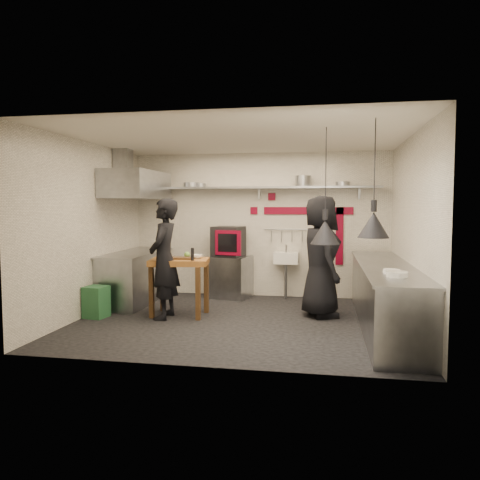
% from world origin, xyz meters
% --- Properties ---
extents(floor, '(5.00, 5.00, 0.00)m').
position_xyz_m(floor, '(0.00, 0.00, 0.00)').
color(floor, black).
rests_on(floor, ground).
extents(ceiling, '(5.00, 5.00, 0.00)m').
position_xyz_m(ceiling, '(0.00, 0.00, 2.80)').
color(ceiling, silver).
rests_on(ceiling, floor).
extents(wall_back, '(5.00, 0.04, 2.80)m').
position_xyz_m(wall_back, '(0.00, 2.10, 1.40)').
color(wall_back, silver).
rests_on(wall_back, floor).
extents(wall_front, '(5.00, 0.04, 2.80)m').
position_xyz_m(wall_front, '(0.00, -2.10, 1.40)').
color(wall_front, silver).
rests_on(wall_front, floor).
extents(wall_left, '(0.04, 4.20, 2.80)m').
position_xyz_m(wall_left, '(-2.50, 0.00, 1.40)').
color(wall_left, silver).
rests_on(wall_left, floor).
extents(wall_right, '(0.04, 4.20, 2.80)m').
position_xyz_m(wall_right, '(2.50, 0.00, 1.40)').
color(wall_right, silver).
rests_on(wall_right, floor).
extents(red_band_horiz, '(1.70, 0.02, 0.14)m').
position_xyz_m(red_band_horiz, '(0.95, 2.08, 1.68)').
color(red_band_horiz, maroon).
rests_on(red_band_horiz, wall_back).
extents(red_band_vert, '(0.14, 0.02, 1.10)m').
position_xyz_m(red_band_vert, '(1.55, 2.08, 1.20)').
color(red_band_vert, maroon).
rests_on(red_band_vert, wall_back).
extents(red_tile_a, '(0.14, 0.02, 0.14)m').
position_xyz_m(red_tile_a, '(0.25, 2.08, 1.95)').
color(red_tile_a, maroon).
rests_on(red_tile_a, wall_back).
extents(red_tile_b, '(0.14, 0.02, 0.14)m').
position_xyz_m(red_tile_b, '(-0.10, 2.08, 1.68)').
color(red_tile_b, maroon).
rests_on(red_tile_b, wall_back).
extents(back_shelf, '(4.60, 0.34, 0.04)m').
position_xyz_m(back_shelf, '(0.00, 1.92, 2.12)').
color(back_shelf, gray).
rests_on(back_shelf, wall_back).
extents(shelf_bracket_left, '(0.04, 0.06, 0.24)m').
position_xyz_m(shelf_bracket_left, '(-1.90, 2.07, 2.02)').
color(shelf_bracket_left, gray).
rests_on(shelf_bracket_left, wall_back).
extents(shelf_bracket_mid, '(0.04, 0.06, 0.24)m').
position_xyz_m(shelf_bracket_mid, '(0.00, 2.07, 2.02)').
color(shelf_bracket_mid, gray).
rests_on(shelf_bracket_mid, wall_back).
extents(shelf_bracket_right, '(0.04, 0.06, 0.24)m').
position_xyz_m(shelf_bracket_right, '(1.90, 2.07, 2.02)').
color(shelf_bracket_right, gray).
rests_on(shelf_bracket_right, wall_back).
extents(pan_far_left, '(0.34, 0.34, 0.09)m').
position_xyz_m(pan_far_left, '(-1.32, 1.92, 2.19)').
color(pan_far_left, gray).
rests_on(pan_far_left, back_shelf).
extents(pan_mid_left, '(0.23, 0.23, 0.07)m').
position_xyz_m(pan_mid_left, '(-1.14, 1.92, 2.18)').
color(pan_mid_left, gray).
rests_on(pan_mid_left, back_shelf).
extents(stock_pot, '(0.34, 0.34, 0.20)m').
position_xyz_m(stock_pot, '(0.86, 1.92, 2.24)').
color(stock_pot, gray).
rests_on(stock_pot, back_shelf).
extents(pan_right, '(0.31, 0.31, 0.08)m').
position_xyz_m(pan_right, '(1.59, 1.92, 2.18)').
color(pan_right, gray).
rests_on(pan_right, back_shelf).
extents(oven_stand, '(0.82, 0.77, 0.80)m').
position_xyz_m(oven_stand, '(-0.51, 1.81, 0.40)').
color(oven_stand, gray).
rests_on(oven_stand, floor).
extents(combi_oven, '(0.63, 0.60, 0.58)m').
position_xyz_m(combi_oven, '(-0.55, 1.75, 1.09)').
color(combi_oven, black).
rests_on(combi_oven, oven_stand).
extents(oven_door, '(0.51, 0.14, 0.46)m').
position_xyz_m(oven_door, '(-0.49, 1.46, 1.09)').
color(oven_door, maroon).
rests_on(oven_door, combi_oven).
extents(oven_glass, '(0.38, 0.10, 0.34)m').
position_xyz_m(oven_glass, '(-0.50, 1.45, 1.09)').
color(oven_glass, black).
rests_on(oven_glass, oven_door).
extents(hand_sink, '(0.46, 0.34, 0.22)m').
position_xyz_m(hand_sink, '(0.55, 1.92, 0.78)').
color(hand_sink, white).
rests_on(hand_sink, wall_back).
extents(sink_tap, '(0.03, 0.03, 0.14)m').
position_xyz_m(sink_tap, '(0.55, 1.92, 0.96)').
color(sink_tap, gray).
rests_on(sink_tap, hand_sink).
extents(sink_drain, '(0.06, 0.06, 0.66)m').
position_xyz_m(sink_drain, '(0.55, 1.88, 0.34)').
color(sink_drain, gray).
rests_on(sink_drain, floor).
extents(utensil_rail, '(0.90, 0.02, 0.02)m').
position_xyz_m(utensil_rail, '(0.55, 2.06, 1.32)').
color(utensil_rail, gray).
rests_on(utensil_rail, wall_back).
extents(counter_right, '(0.70, 3.80, 0.90)m').
position_xyz_m(counter_right, '(2.15, 0.00, 0.45)').
color(counter_right, gray).
rests_on(counter_right, floor).
extents(counter_right_top, '(0.76, 3.90, 0.03)m').
position_xyz_m(counter_right_top, '(2.15, 0.00, 0.92)').
color(counter_right_top, gray).
rests_on(counter_right_top, counter_right).
extents(plate_stack, '(0.33, 0.33, 0.07)m').
position_xyz_m(plate_stack, '(2.12, -1.23, 0.96)').
color(plate_stack, white).
rests_on(plate_stack, counter_right_top).
extents(small_bowl_right, '(0.24, 0.24, 0.05)m').
position_xyz_m(small_bowl_right, '(2.10, -0.91, 0.96)').
color(small_bowl_right, white).
rests_on(small_bowl_right, counter_right_top).
extents(counter_left, '(0.70, 1.90, 0.90)m').
position_xyz_m(counter_left, '(-2.15, 1.05, 0.45)').
color(counter_left, gray).
rests_on(counter_left, floor).
extents(counter_left_top, '(0.76, 2.00, 0.03)m').
position_xyz_m(counter_left_top, '(-2.15, 1.05, 0.92)').
color(counter_left_top, gray).
rests_on(counter_left_top, counter_left).
extents(extractor_hood, '(0.78, 1.60, 0.50)m').
position_xyz_m(extractor_hood, '(-2.10, 1.05, 2.15)').
color(extractor_hood, gray).
rests_on(extractor_hood, ceiling).
extents(hood_duct, '(0.28, 0.28, 0.50)m').
position_xyz_m(hood_duct, '(-2.35, 1.05, 2.55)').
color(hood_duct, gray).
rests_on(hood_duct, ceiling).
extents(green_bin, '(0.37, 0.37, 0.50)m').
position_xyz_m(green_bin, '(-2.30, -0.17, 0.25)').
color(green_bin, '#245C33').
rests_on(green_bin, floor).
extents(prep_table, '(1.01, 0.77, 0.92)m').
position_xyz_m(prep_table, '(-1.03, 0.20, 0.46)').
color(prep_table, '#925D28').
rests_on(prep_table, floor).
extents(cutting_board, '(0.37, 0.27, 0.02)m').
position_xyz_m(cutting_board, '(-0.98, 0.22, 0.93)').
color(cutting_board, '#482E17').
rests_on(cutting_board, prep_table).
extents(pepper_mill, '(0.06, 0.06, 0.20)m').
position_xyz_m(pepper_mill, '(-0.76, 0.03, 1.02)').
color(pepper_mill, black).
rests_on(pepper_mill, prep_table).
extents(lemon_a, '(0.09, 0.09, 0.07)m').
position_xyz_m(lemon_a, '(-1.27, 0.08, 0.96)').
color(lemon_a, gold).
rests_on(lemon_a, prep_table).
extents(lemon_b, '(0.09, 0.09, 0.08)m').
position_xyz_m(lemon_b, '(-1.13, 0.03, 0.96)').
color(lemon_b, gold).
rests_on(lemon_b, prep_table).
extents(veg_ball, '(0.13, 0.13, 0.10)m').
position_xyz_m(veg_ball, '(-0.96, 0.40, 0.97)').
color(veg_ball, '#659C39').
rests_on(veg_ball, prep_table).
extents(steel_tray, '(0.23, 0.19, 0.03)m').
position_xyz_m(steel_tray, '(-1.30, 0.36, 0.94)').
color(steel_tray, gray).
rests_on(steel_tray, prep_table).
extents(bowl, '(0.21, 0.21, 0.06)m').
position_xyz_m(bowl, '(-0.79, 0.35, 0.95)').
color(bowl, white).
rests_on(bowl, prep_table).
extents(heat_lamp_near, '(0.46, 0.46, 1.53)m').
position_xyz_m(heat_lamp_near, '(1.27, -0.73, 2.04)').
color(heat_lamp_near, black).
rests_on(heat_lamp_near, ceiling).
extents(heat_lamp_far, '(0.40, 0.40, 1.40)m').
position_xyz_m(heat_lamp_far, '(1.83, -1.27, 2.10)').
color(heat_lamp_far, black).
rests_on(heat_lamp_far, ceiling).
extents(chef_left, '(0.47, 0.70, 1.89)m').
position_xyz_m(chef_left, '(-1.21, -0.03, 0.94)').
color(chef_left, black).
rests_on(chef_left, floor).
extents(chef_right, '(0.89, 1.10, 1.94)m').
position_xyz_m(chef_right, '(1.21, 0.55, 0.97)').
color(chef_right, black).
rests_on(chef_right, floor).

